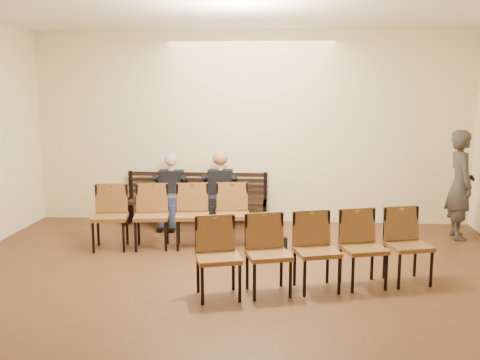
% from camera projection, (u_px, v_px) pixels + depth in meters
% --- Properties ---
extents(ground, '(10.00, 10.00, 0.00)m').
position_uv_depth(ground, '(222.00, 343.00, 5.17)').
color(ground, '#53311C').
rests_on(ground, ground).
extents(room_walls, '(8.02, 10.01, 3.51)m').
position_uv_depth(room_walls, '(229.00, 79.00, 5.53)').
color(room_walls, beige).
rests_on(room_walls, ground).
extents(bench, '(2.60, 0.90, 0.45)m').
position_uv_depth(bench, '(196.00, 212.00, 9.78)').
color(bench, black).
rests_on(bench, ground).
extents(seated_man, '(0.52, 0.72, 1.25)m').
position_uv_depth(seated_man, '(170.00, 192.00, 9.63)').
color(seated_man, black).
rests_on(seated_man, ground).
extents(seated_woman, '(0.54, 0.75, 1.25)m').
position_uv_depth(seated_woman, '(220.00, 192.00, 9.56)').
color(seated_woman, black).
rests_on(seated_woman, ground).
extents(laptop, '(0.38, 0.31, 0.26)m').
position_uv_depth(laptop, '(170.00, 196.00, 9.50)').
color(laptop, silver).
rests_on(laptop, bench).
extents(water_bottle, '(0.09, 0.09, 0.25)m').
position_uv_depth(water_bottle, '(224.00, 198.00, 9.31)').
color(water_bottle, silver).
rests_on(water_bottle, bench).
extents(bag, '(0.43, 0.38, 0.27)m').
position_uv_depth(bag, '(273.00, 245.00, 8.00)').
color(bag, black).
rests_on(bag, ground).
extents(passerby, '(0.50, 0.76, 2.07)m').
position_uv_depth(passerby, '(461.00, 177.00, 8.73)').
color(passerby, '#35302B').
rests_on(passerby, ground).
extents(chair_row_front, '(2.47, 0.90, 0.99)m').
position_uv_depth(chair_row_front, '(172.00, 216.00, 8.27)').
color(chair_row_front, brown).
rests_on(chair_row_front, ground).
extents(chair_row_back, '(2.97, 1.31, 0.96)m').
position_uv_depth(chair_row_back, '(317.00, 252.00, 6.50)').
color(chair_row_back, brown).
rests_on(chair_row_back, ground).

